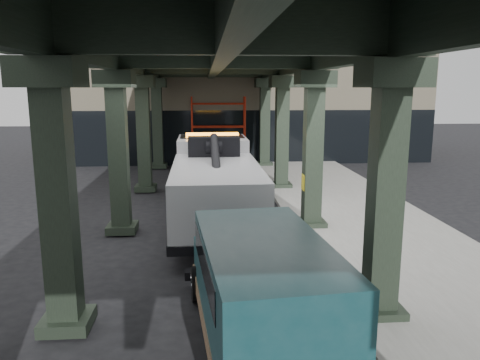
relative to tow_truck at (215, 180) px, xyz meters
name	(u,v)px	position (x,y,z in m)	size (l,w,h in m)	color
ground	(234,252)	(0.47, -3.06, -1.46)	(90.00, 90.00, 0.00)	black
sidewalk	(368,225)	(4.97, -1.06, -1.39)	(5.00, 40.00, 0.15)	gray
lane_stripe	(283,229)	(2.17, -1.06, -1.46)	(0.12, 38.00, 0.01)	silver
viaduct	(216,55)	(0.07, -1.06, 4.00)	(7.40, 32.00, 6.40)	black
building	(245,95)	(2.47, 16.94, 2.54)	(22.00, 10.00, 8.00)	#C6B793
scaffolding	(218,130)	(0.47, 11.58, 0.64)	(3.08, 0.88, 4.00)	red
tow_truck	(215,180)	(0.00, 0.00, 0.00)	(2.88, 9.21, 3.00)	black
towed_van	(260,290)	(0.61, -8.06, -0.33)	(2.50, 5.36, 2.11)	#11393E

